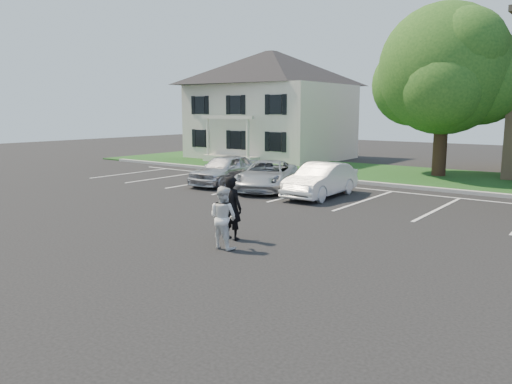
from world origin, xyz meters
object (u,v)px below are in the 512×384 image
tree (447,72)px  car_white_sedan (321,180)px  man_white_shirt (223,217)px  man_black_suit (232,208)px  car_silver_minivan (267,175)px  car_silver_west (225,170)px  house (271,105)px

tree → car_white_sedan: size_ratio=2.14×
man_white_shirt → man_black_suit: bearing=-64.5°
tree → car_silver_minivan: bearing=-117.6°
tree → car_silver_west: 12.38m
man_black_suit → car_silver_minivan: man_black_suit is taller
car_silver_west → man_black_suit: bearing=-53.9°
man_white_shirt → tree: bearing=-90.5°
house → man_black_suit: size_ratio=5.96×
man_black_suit → car_white_sedan: (-1.46, 7.33, -0.19)m
man_white_shirt → car_silver_minivan: man_white_shirt is taller
house → man_black_suit: (12.65, -19.58, -2.96)m
tree → car_white_sedan: 10.47m
car_silver_minivan → car_white_sedan: (2.76, -0.13, 0.04)m
man_white_shirt → car_silver_minivan: bearing=-61.0°
man_black_suit → man_white_shirt: man_black_suit is taller
tree → man_white_shirt: tree is taller
tree → man_white_shirt: size_ratio=5.55×
car_silver_west → car_white_sedan: (5.24, -0.23, -0.03)m
house → car_silver_minivan: size_ratio=2.25×
man_black_suit → car_white_sedan: size_ratio=0.42×
car_silver_minivan → house: bearing=102.2°
house → car_silver_west: size_ratio=2.48×
house → tree: 13.60m
tree → car_silver_west: (-7.21, -8.93, -4.64)m
man_black_suit → man_white_shirt: size_ratio=1.09×
car_silver_west → car_silver_minivan: bearing=-7.7°
house → tree: (13.16, -3.09, 1.52)m
man_black_suit → man_white_shirt: (0.39, -0.81, -0.07)m
house → car_white_sedan: (11.19, -12.26, -3.15)m
house → man_black_suit: 23.50m
man_white_shirt → car_white_sedan: bearing=-77.3°
tree → car_silver_west: bearing=-128.9°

